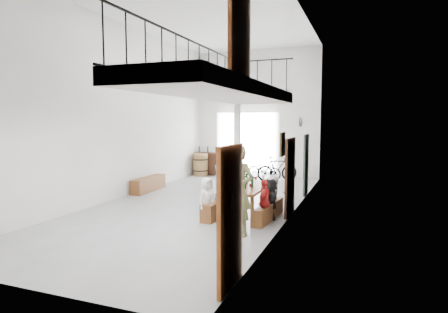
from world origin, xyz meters
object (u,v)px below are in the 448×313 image
at_px(host_standing, 238,190).
at_px(side_bench, 148,184).
at_px(serving_counter, 216,164).
at_px(bicycle_near, 264,170).
at_px(bench_inner, 222,207).
at_px(oak_barrel, 200,165).
at_px(tasting_table, 248,190).

bearing_deg(host_standing, side_bench, 152.29).
relative_size(serving_counter, bicycle_near, 1.22).
height_order(serving_counter, bicycle_near, serving_counter).
relative_size(bench_inner, side_bench, 1.08).
xyz_separation_m(oak_barrel, serving_counter, (0.56, 0.47, 0.01)).
bearing_deg(bicycle_near, side_bench, 158.94).
xyz_separation_m(oak_barrel, bicycle_near, (2.92, 0.02, -0.08)).
bearing_deg(side_bench, host_standing, -39.14).
xyz_separation_m(tasting_table, side_bench, (-4.27, 2.16, -0.46)).
bearing_deg(serving_counter, oak_barrel, -141.23).
relative_size(bench_inner, oak_barrel, 1.95).
bearing_deg(oak_barrel, serving_counter, 39.90).
height_order(side_bench, bicycle_near, bicycle_near).
distance_m(tasting_table, bicycle_near, 6.27).
relative_size(bench_inner, bicycle_near, 1.22).
bearing_deg(bicycle_near, oak_barrel, 107.07).
bearing_deg(side_bench, bicycle_near, 52.18).
bearing_deg(bench_inner, tasting_table, 4.95).
height_order(tasting_table, bench_inner, tasting_table).
height_order(side_bench, serving_counter, serving_counter).
relative_size(host_standing, bicycle_near, 1.24).
height_order(side_bench, host_standing, host_standing).
distance_m(serving_counter, host_standing, 8.95).
bearing_deg(tasting_table, bench_inner, -179.96).
bearing_deg(oak_barrel, side_bench, -92.70).
distance_m(bench_inner, serving_counter, 7.20).
bearing_deg(host_standing, oak_barrel, 130.85).
height_order(serving_counter, host_standing, host_standing).
bearing_deg(tasting_table, side_bench, 152.16).
bearing_deg(bench_inner, serving_counter, 116.94).
bearing_deg(side_bench, oak_barrel, 87.30).
relative_size(bench_inner, host_standing, 0.98).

